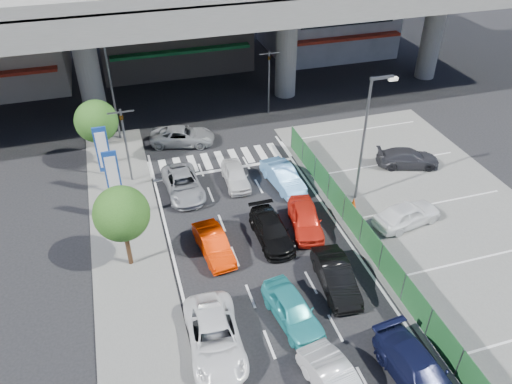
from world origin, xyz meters
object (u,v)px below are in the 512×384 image
object	(u,v)px
taxi_teal_mid	(292,309)
sedan_black_mid	(271,230)
sedan_white_mid_left	(215,337)
wagon_silver_front_left	(183,184)
parked_sedan_dgrey	(408,158)
minivan_navy_back	(419,373)
sedan_white_front_mid	(236,176)
street_lamp_right	(367,130)
traffic_light_right	(269,67)
traffic_cone	(354,202)
street_lamp_left	(112,79)
tree_near	(122,214)
signboard_far	(103,152)
taxi_orange_right	(306,219)
kei_truck_front_right	(283,177)
tree_far	(96,121)
hatch_black_mid_right	(336,277)
signboard_near	(113,177)
taxi_orange_left	(214,244)
crossing_wagon_silver	(183,136)
traffic_light_left	(123,128)
parked_sedan_white	(407,214)

from	to	relation	value
taxi_teal_mid	sedan_black_mid	size ratio (longest dim) A/B	0.95
sedan_white_mid_left	sedan_black_mid	distance (m)	7.81
wagon_silver_front_left	parked_sedan_dgrey	size ratio (longest dim) A/B	1.10
taxi_teal_mid	wagon_silver_front_left	bearing A→B (deg)	96.32
minivan_navy_back	sedan_white_front_mid	bearing A→B (deg)	95.69
street_lamp_right	sedan_white_front_mid	world-z (taller)	street_lamp_right
traffic_light_right	traffic_cone	world-z (taller)	traffic_light_right
street_lamp_left	tree_near	xyz separation A→B (m)	(-0.67, -14.00, -1.38)
signboard_far	sedan_black_mid	bearing A→B (deg)	-40.77
taxi_orange_right	kei_truck_front_right	xyz separation A→B (m)	(0.23, 4.54, -0.01)
signboard_far	tree_far	bearing A→B (deg)	93.26
taxi_orange_right	sedan_white_front_mid	xyz separation A→B (m)	(-2.64, 5.63, -0.08)
sedan_white_front_mid	tree_near	bearing A→B (deg)	-139.22
sedan_black_mid	street_lamp_right	bearing A→B (deg)	18.40
traffic_light_right	tree_far	world-z (taller)	traffic_light_right
minivan_navy_back	taxi_orange_right	bearing A→B (deg)	87.96
hatch_black_mid_right	kei_truck_front_right	xyz separation A→B (m)	(0.48, 9.26, -0.01)
traffic_cone	signboard_near	bearing A→B (deg)	168.08
taxi_teal_mid	sedan_black_mid	distance (m)	5.83
hatch_black_mid_right	taxi_orange_left	distance (m)	6.72
signboard_near	sedan_black_mid	distance (m)	9.30
traffic_light_right	minivan_navy_back	bearing A→B (deg)	-94.17
signboard_far	sedan_white_front_mid	xyz separation A→B (m)	(7.86, -1.24, -2.45)
tree_far	taxi_teal_mid	xyz separation A→B (m)	(7.65, -16.46, -2.70)
tree_far	parked_sedan_dgrey	distance (m)	20.94
sedan_white_front_mid	traffic_cone	bearing A→B (deg)	-34.63
tree_near	parked_sedan_dgrey	bearing A→B (deg)	12.94
taxi_orange_left	traffic_cone	distance (m)	9.16
minivan_navy_back	crossing_wagon_silver	xyz separation A→B (m)	(-5.75, 22.52, -0.04)
street_lamp_left	wagon_silver_front_left	bearing A→B (deg)	-69.15
traffic_light_left	crossing_wagon_silver	world-z (taller)	traffic_light_left
traffic_light_left	taxi_orange_left	world-z (taller)	traffic_light_left
taxi_orange_right	parked_sedan_white	xyz separation A→B (m)	(5.73, -1.36, 0.07)
tree_near	taxi_teal_mid	distance (m)	9.47
tree_far	sedan_black_mid	xyz separation A→B (m)	(8.54, -10.70, -2.77)
taxi_orange_right	tree_far	bearing A→B (deg)	146.46
sedan_white_mid_left	wagon_silver_front_left	xyz separation A→B (m)	(0.77, 12.16, -0.05)
taxi_teal_mid	street_lamp_right	bearing A→B (deg)	39.21
traffic_light_left	taxi_orange_right	world-z (taller)	traffic_light_left
tree_near	signboard_far	bearing A→B (deg)	94.90
minivan_navy_back	crossing_wagon_silver	size ratio (longest dim) A/B	1.02
wagon_silver_front_left	parked_sedan_dgrey	world-z (taller)	wagon_silver_front_left
sedan_black_mid	crossing_wagon_silver	xyz separation A→B (m)	(-2.86, 12.12, 0.03)
taxi_teal_mid	traffic_cone	distance (m)	9.66
taxi_teal_mid	parked_sedan_dgrey	world-z (taller)	taxi_teal_mid
sedan_white_mid_left	signboard_near	bearing A→B (deg)	110.60
street_lamp_left	wagon_silver_front_left	size ratio (longest dim) A/B	1.73
minivan_navy_back	crossing_wagon_silver	distance (m)	23.24
street_lamp_left	sedan_black_mid	distance (m)	16.39
taxi_orange_right	traffic_cone	xyz separation A→B (m)	(3.52, 0.99, -0.27)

